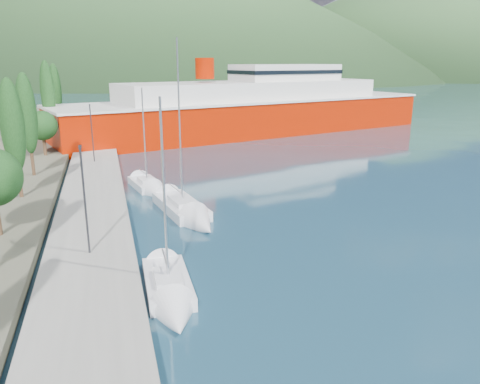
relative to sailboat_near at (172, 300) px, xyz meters
name	(u,v)px	position (x,y,z in m)	size (l,w,h in m)	color
ground	(132,104)	(5.21, 112.39, -0.29)	(1400.00, 1400.00, 0.00)	#1D4053
quay	(93,199)	(-3.79, 18.39, 0.11)	(5.00, 88.00, 0.80)	gray
hills_far	(213,8)	(143.80, 611.12, 77.10)	(1480.00, 900.00, 180.00)	gray
hills_near	(233,12)	(103.26, 364.89, 48.89)	(1010.00, 520.00, 115.00)	#32562C
tree_row	(23,125)	(-9.28, 24.59, 5.53)	(3.62, 64.89, 10.71)	#47301E
lamp_posts	(85,190)	(-3.79, 7.25, 3.79)	(0.15, 48.22, 6.06)	#2D2D33
sailboat_near	(172,300)	(0.00, 0.00, 0.00)	(2.35, 7.39, 10.55)	silver
sailboat_mid	(191,216)	(3.14, 12.10, 0.04)	(4.12, 9.88, 13.80)	silver
sailboat_far	(151,189)	(1.12, 20.66, -0.01)	(3.40, 6.98, 9.84)	silver
ferry	(254,110)	(20.75, 51.85, 3.46)	(63.21, 29.42, 12.31)	#A91700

